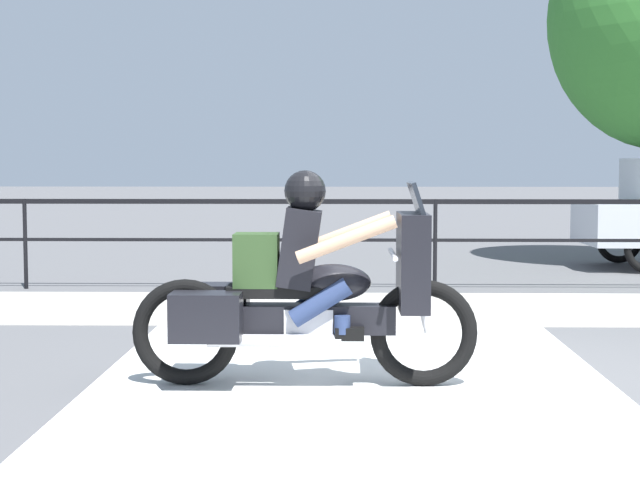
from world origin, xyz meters
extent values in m
plane|color=#565659|center=(0.00, 0.00, 0.00)|extent=(120.00, 120.00, 0.00)
cube|color=#B7B2A8|center=(0.00, 3.40, 0.01)|extent=(44.00, 2.40, 0.01)
cube|color=silver|center=(-1.08, -0.20, 0.00)|extent=(3.69, 6.00, 0.01)
cube|color=black|center=(0.00, 4.97, 1.09)|extent=(36.00, 0.04, 0.06)
cube|color=black|center=(0.00, 4.97, 0.62)|extent=(36.00, 0.03, 0.04)
cylinder|color=black|center=(-5.10, 4.97, 0.56)|extent=(0.05, 0.05, 1.12)
cylinder|color=black|center=(0.00, 4.97, 0.56)|extent=(0.05, 0.05, 1.12)
torus|color=black|center=(-0.58, -0.31, 0.38)|extent=(0.75, 0.11, 0.75)
torus|color=black|center=(-2.25, -0.31, 0.38)|extent=(0.75, 0.11, 0.75)
cube|color=black|center=(-1.41, -0.31, 0.48)|extent=(1.27, 0.22, 0.20)
cube|color=silver|center=(-1.38, -0.31, 0.43)|extent=(0.34, 0.26, 0.26)
ellipsoid|color=black|center=(-1.21, -0.31, 0.73)|extent=(0.53, 0.30, 0.26)
cube|color=black|center=(-1.58, -0.31, 0.67)|extent=(0.74, 0.28, 0.08)
cube|color=black|center=(-0.66, -0.31, 0.88)|extent=(0.20, 0.63, 0.67)
cube|color=#1E232B|center=(-0.64, -0.31, 1.32)|extent=(0.10, 0.54, 0.24)
cylinder|color=silver|center=(-0.80, -0.31, 0.93)|extent=(0.04, 0.70, 0.04)
cylinder|color=silver|center=(-1.61, -0.47, 0.35)|extent=(0.92, 0.09, 0.09)
cube|color=black|center=(-2.07, -0.55, 0.52)|extent=(0.48, 0.28, 0.33)
cube|color=black|center=(-2.07, -0.07, 0.52)|extent=(0.48, 0.28, 0.33)
cylinder|color=silver|center=(-0.61, -0.31, 0.63)|extent=(0.18, 0.06, 0.50)
cube|color=black|center=(-1.45, -0.31, 0.97)|extent=(0.31, 0.36, 0.57)
sphere|color=tan|center=(-1.41, -0.31, 1.35)|extent=(0.23, 0.23, 0.23)
sphere|color=black|center=(-1.41, -0.31, 1.37)|extent=(0.29, 0.29, 0.29)
cylinder|color=navy|center=(-1.30, -0.46, 0.61)|extent=(0.44, 0.13, 0.34)
cylinder|color=navy|center=(-1.15, -0.46, 0.46)|extent=(0.11, 0.11, 0.13)
cube|color=black|center=(-1.10, -0.46, 0.40)|extent=(0.20, 0.10, 0.09)
cylinder|color=navy|center=(-1.30, -0.16, 0.61)|extent=(0.44, 0.13, 0.34)
cylinder|color=navy|center=(-1.15, -0.16, 0.46)|extent=(0.11, 0.11, 0.13)
cube|color=black|center=(-1.10, -0.16, 0.40)|extent=(0.20, 0.10, 0.09)
cylinder|color=tan|center=(-1.12, -0.61, 1.05)|extent=(0.68, 0.09, 0.33)
cylinder|color=tan|center=(-1.12, -0.01, 1.05)|extent=(0.68, 0.09, 0.33)
cube|color=#2D4723|center=(-1.75, -0.31, 0.89)|extent=(0.31, 0.28, 0.37)
torus|color=black|center=(3.21, 8.34, 0.37)|extent=(0.73, 0.11, 0.73)
camera|label=1|loc=(-1.15, -7.10, 1.56)|focal=55.00mm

